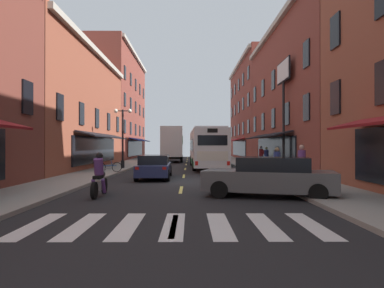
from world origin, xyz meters
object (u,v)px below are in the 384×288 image
object	(u,v)px
sedan_near	(269,177)
street_lamp_twin	(123,135)
pedestrian_near	(261,155)
box_truck	(172,145)
pedestrian_rear	(266,157)
pedestrian_mid	(302,163)
motorcycle_rider	(99,178)
bicycle_near	(109,167)
sedan_mid	(154,167)
pedestrian_far	(277,162)
billboard_sign	(284,86)
transit_bus	(207,148)

from	to	relation	value
sedan_near	street_lamp_twin	distance (m)	16.44
pedestrian_near	box_truck	bearing A→B (deg)	79.83
sedan_near	pedestrian_rear	distance (m)	16.12
pedestrian_mid	pedestrian_rear	size ratio (longest dim) A/B	1.09
motorcycle_rider	street_lamp_twin	xyz separation A→B (m)	(-1.90, 13.92, 2.04)
box_truck	pedestrian_mid	world-z (taller)	box_truck
motorcycle_rider	bicycle_near	bearing A→B (deg)	101.54
sedan_mid	pedestrian_mid	xyz separation A→B (m)	(7.39, -3.65, 0.39)
pedestrian_far	street_lamp_twin	distance (m)	13.17
motorcycle_rider	pedestrian_far	xyz separation A→B (m)	(8.15, 5.59, 0.29)
pedestrian_far	billboard_sign	bearing A→B (deg)	90.01
sedan_near	pedestrian_mid	world-z (taller)	pedestrian_mid
pedestrian_mid	box_truck	bearing A→B (deg)	16.52
billboard_sign	sedan_mid	size ratio (longest dim) A/B	1.63
pedestrian_mid	pedestrian_rear	xyz separation A→B (m)	(1.11, 12.31, -0.09)
transit_bus	pedestrian_rear	bearing A→B (deg)	-5.51
billboard_sign	pedestrian_mid	distance (m)	9.50
transit_bus	box_truck	distance (m)	11.30
sedan_near	sedan_mid	distance (m)	8.69
pedestrian_mid	sedan_near	bearing A→B (deg)	144.56
pedestrian_far	sedan_near	bearing A→B (deg)	-88.26
billboard_sign	bicycle_near	distance (m)	13.41
box_truck	motorcycle_rider	world-z (taller)	box_truck
bicycle_near	pedestrian_far	world-z (taller)	pedestrian_far
pedestrian_near	street_lamp_twin	distance (m)	11.96
box_truck	bicycle_near	xyz separation A→B (m)	(-3.32, -16.97, -1.54)
pedestrian_near	pedestrian_far	bearing A→B (deg)	-147.03
pedestrian_rear	street_lamp_twin	size ratio (longest dim) A/B	0.35
motorcycle_rider	sedan_near	bearing A→B (deg)	-1.20
sedan_near	box_truck	bearing A→B (deg)	100.67
street_lamp_twin	pedestrian_rear	bearing A→B (deg)	8.16
billboard_sign	transit_bus	xyz separation A→B (m)	(-5.24, 4.88, -4.42)
box_truck	sedan_near	size ratio (longest dim) A/B	1.45
street_lamp_twin	motorcycle_rider	bearing A→B (deg)	-82.21
pedestrian_far	transit_bus	bearing A→B (deg)	126.45
bicycle_near	pedestrian_far	xyz separation A→B (m)	(10.16, -4.26, 0.50)
sedan_near	bicycle_near	size ratio (longest dim) A/B	3.03
billboard_sign	pedestrian_near	bearing A→B (deg)	94.70
sedan_mid	pedestrian_far	distance (m)	6.95
motorcycle_rider	bicycle_near	world-z (taller)	motorcycle_rider
transit_bus	box_truck	world-z (taller)	box_truck
transit_bus	street_lamp_twin	world-z (taller)	street_lamp_twin
motorcycle_rider	pedestrian_far	bearing A→B (deg)	34.42
transit_bus	pedestrian_mid	size ratio (longest dim) A/B	6.31
box_truck	pedestrian_near	bearing A→B (deg)	-50.78
box_truck	sedan_near	xyz separation A→B (m)	(5.08, -26.95, -1.29)
sedan_mid	motorcycle_rider	bearing A→B (deg)	-100.93
motorcycle_rider	pedestrian_near	distance (m)	19.21
sedan_mid	pedestrian_far	xyz separation A→B (m)	(6.81, -1.36, 0.30)
sedan_mid	bicycle_near	size ratio (longest dim) A/B	2.86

